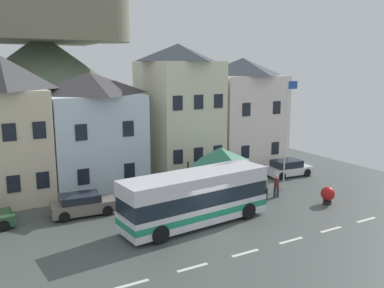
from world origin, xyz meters
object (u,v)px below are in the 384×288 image
at_px(townhouse_01, 5,130).
at_px(bus_shelter, 220,156).
at_px(parked_car_00, 288,168).
at_px(pedestrian_01, 277,185).
at_px(townhouse_02, 92,130).
at_px(public_bench, 200,183).
at_px(flagpole, 287,128).
at_px(hilltop_castle, 45,81).
at_px(transit_bus, 196,199).
at_px(parked_car_02, 83,204).
at_px(harbour_buoy, 328,194).
at_px(parked_car_03, 232,178).
at_px(townhouse_04, 242,113).
at_px(townhouse_03, 178,110).
at_px(pedestrian_00, 265,187).

height_order(townhouse_01, bus_shelter, townhouse_01).
xyz_separation_m(parked_car_00, pedestrian_01, (-4.65, -3.94, 0.18)).
height_order(townhouse_02, public_bench, townhouse_02).
height_order(townhouse_01, flagpole, townhouse_01).
bearing_deg(hilltop_castle, transit_bus, -86.47).
height_order(transit_bus, parked_car_02, transit_bus).
bearing_deg(pedestrian_01, harbour_buoy, -55.06).
xyz_separation_m(townhouse_01, hilltop_castle, (6.85, 23.58, 2.34)).
bearing_deg(pedestrian_01, parked_car_03, 105.48).
xyz_separation_m(townhouse_04, parked_car_02, (-16.07, -5.51, -4.23)).
distance_m(townhouse_04, transit_bus, 15.22).
distance_m(parked_car_00, public_bench, 8.44).
distance_m(townhouse_02, bus_shelter, 10.15).
height_order(townhouse_02, flagpole, townhouse_02).
distance_m(townhouse_03, townhouse_04, 6.24).
bearing_deg(pedestrian_01, parked_car_02, 165.76).
bearing_deg(townhouse_01, transit_bus, -48.37).
height_order(townhouse_01, hilltop_castle, hilltop_castle).
xyz_separation_m(townhouse_03, transit_bus, (-4.54, -10.81, -3.89)).
bearing_deg(transit_bus, flagpole, 10.61).
height_order(parked_car_02, pedestrian_01, pedestrian_01).
relative_size(parked_car_02, pedestrian_01, 2.59).
height_order(public_bench, harbour_buoy, harbour_buoy).
bearing_deg(hilltop_castle, pedestrian_00, -75.21).
xyz_separation_m(public_bench, harbour_buoy, (5.77, -6.99, 0.19)).
height_order(townhouse_04, hilltop_castle, hilltop_castle).
xyz_separation_m(townhouse_04, public_bench, (-7.08, -4.60, -4.41)).
relative_size(transit_bus, harbour_buoy, 7.78).
relative_size(townhouse_02, harbour_buoy, 7.29).
bearing_deg(flagpole, townhouse_04, 78.15).
relative_size(townhouse_02, pedestrian_01, 5.58).
relative_size(pedestrian_00, pedestrian_01, 1.05).
bearing_deg(harbour_buoy, townhouse_02, 135.34).
relative_size(transit_bus, parked_car_00, 2.30).
bearing_deg(pedestrian_00, parked_car_02, 164.40).
relative_size(townhouse_04, harbour_buoy, 8.25).
bearing_deg(parked_car_00, parked_car_02, -172.60).
relative_size(transit_bus, pedestrian_01, 5.96).
height_order(pedestrian_00, pedestrian_01, pedestrian_00).
distance_m(townhouse_02, public_bench, 9.15).
relative_size(townhouse_01, parked_car_03, 2.25).
bearing_deg(hilltop_castle, townhouse_03, -73.83).
distance_m(townhouse_04, parked_car_03, 7.81).
bearing_deg(parked_car_02, public_bench, 9.90).
bearing_deg(transit_bus, parked_car_02, 133.16).
xyz_separation_m(townhouse_01, transit_bus, (8.92, -10.04, -3.35)).
bearing_deg(harbour_buoy, public_bench, 129.55).
bearing_deg(parked_car_02, pedestrian_00, -11.50).
height_order(townhouse_01, pedestrian_00, townhouse_01).
bearing_deg(parked_car_00, townhouse_04, 110.82).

